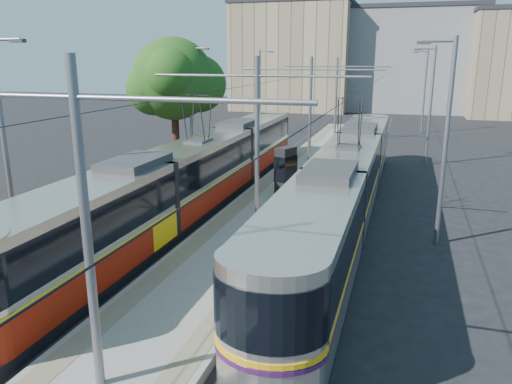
% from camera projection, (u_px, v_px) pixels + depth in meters
% --- Properties ---
extents(ground, '(160.00, 160.00, 0.00)m').
position_uv_depth(ground, '(180.00, 310.00, 14.71)').
color(ground, black).
rests_on(ground, ground).
extents(platform, '(4.00, 50.00, 0.30)m').
position_uv_depth(platform, '(299.00, 178.00, 30.39)').
color(platform, gray).
rests_on(platform, ground).
extents(tactile_strip_left, '(0.70, 50.00, 0.01)m').
position_uv_depth(tactile_strip_left, '(276.00, 174.00, 30.76)').
color(tactile_strip_left, gray).
rests_on(tactile_strip_left, platform).
extents(tactile_strip_right, '(0.70, 50.00, 0.01)m').
position_uv_depth(tactile_strip_right, '(323.00, 177.00, 29.95)').
color(tactile_strip_right, gray).
rests_on(tactile_strip_right, platform).
extents(rails, '(8.71, 70.00, 0.03)m').
position_uv_depth(rails, '(299.00, 180.00, 30.43)').
color(rails, gray).
rests_on(rails, ground).
extents(track_arrow, '(1.20, 5.00, 0.01)m').
position_uv_depth(track_arrow, '(3.00, 345.00, 12.94)').
color(track_arrow, silver).
rests_on(track_arrow, ground).
extents(tram_left, '(2.43, 29.84, 5.50)m').
position_uv_depth(tram_left, '(199.00, 173.00, 24.56)').
color(tram_left, black).
rests_on(tram_left, ground).
extents(tram_right, '(2.43, 28.59, 5.50)m').
position_uv_depth(tram_right, '(347.00, 179.00, 22.75)').
color(tram_right, black).
rests_on(tram_right, ground).
extents(catenary, '(9.20, 70.00, 7.00)m').
position_uv_depth(catenary, '(290.00, 110.00, 26.63)').
color(catenary, slate).
rests_on(catenary, platform).
extents(street_lamps, '(15.18, 38.22, 8.00)m').
position_uv_depth(street_lamps, '(313.00, 105.00, 33.04)').
color(street_lamps, slate).
rests_on(street_lamps, ground).
extents(shelter, '(1.06, 1.30, 2.49)m').
position_uv_depth(shelter, '(286.00, 170.00, 25.78)').
color(shelter, black).
rests_on(shelter, platform).
extents(tree, '(5.88, 5.44, 8.55)m').
position_uv_depth(tree, '(180.00, 80.00, 32.64)').
color(tree, '#382314').
rests_on(tree, ground).
extents(building_left, '(16.32, 12.24, 14.76)m').
position_uv_depth(building_left, '(294.00, 57.00, 71.05)').
color(building_left, '#9C8D6A').
rests_on(building_left, ground).
extents(building_centre, '(18.36, 14.28, 13.95)m').
position_uv_depth(building_centre, '(411.00, 60.00, 70.41)').
color(building_centre, gray).
rests_on(building_centre, ground).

